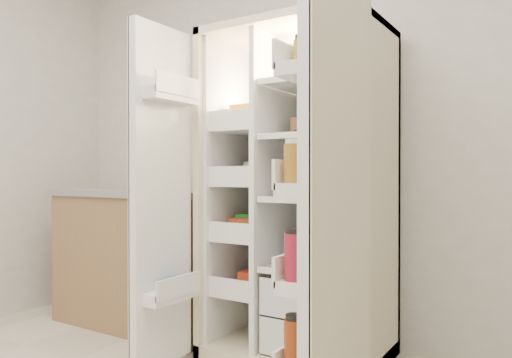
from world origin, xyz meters
The scene contains 5 objects.
wall_back centered at (0.00, 2.00, 1.35)m, with size 4.00×0.02×2.70m, color silver.
refrigerator centered at (0.14, 1.65, 0.74)m, with size 0.92×0.70×1.80m.
freezer_door centered at (-0.38, 1.05, 0.89)m, with size 0.15×0.40×1.72m.
fridge_door centered at (0.60, 0.96, 0.87)m, with size 0.17×0.58×1.72m.
kitchen_counter centered at (-1.02, 1.59, 0.45)m, with size 1.24×0.66×0.90m.
Camera 1 is at (1.35, -0.78, 1.01)m, focal length 34.00 mm.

